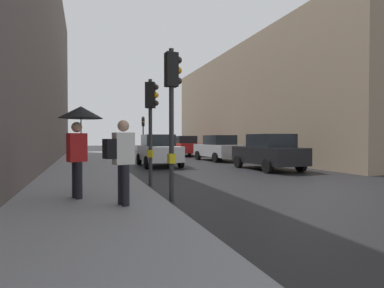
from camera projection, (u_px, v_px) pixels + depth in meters
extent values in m
plane|color=black|center=(301.00, 188.00, 9.42)|extent=(120.00, 120.00, 0.00)
cube|color=gray|center=(86.00, 173.00, 12.97)|extent=(3.34, 40.00, 0.16)
cube|color=gray|center=(292.00, 106.00, 26.21)|extent=(12.00, 25.17, 8.62)
cylinder|color=#2D2D2D|center=(171.00, 125.00, 7.55)|extent=(0.12, 0.12, 3.77)
cube|color=black|center=(171.00, 70.00, 7.53)|extent=(0.32, 0.27, 0.84)
cube|color=yellow|center=(171.00, 158.00, 7.57)|extent=(0.18, 0.21, 0.24)
sphere|color=#2D231E|center=(178.00, 60.00, 7.60)|extent=(0.18, 0.18, 0.18)
sphere|color=orange|center=(178.00, 71.00, 7.61)|extent=(0.18, 0.18, 0.18)
sphere|color=#2D231E|center=(178.00, 81.00, 7.61)|extent=(0.18, 0.18, 0.18)
cylinder|color=#2D2D2D|center=(143.00, 135.00, 29.42)|extent=(0.12, 0.12, 3.66)
cube|color=black|center=(143.00, 122.00, 29.40)|extent=(0.25, 0.31, 0.84)
cube|color=yellow|center=(143.00, 143.00, 29.44)|extent=(0.21, 0.17, 0.24)
sphere|color=#2D231E|center=(144.00, 119.00, 29.22)|extent=(0.18, 0.18, 0.18)
sphere|color=orange|center=(144.00, 122.00, 29.22)|extent=(0.18, 0.18, 0.18)
sphere|color=#2D231E|center=(144.00, 124.00, 29.23)|extent=(0.18, 0.18, 0.18)
cylinder|color=#2D2D2D|center=(150.00, 133.00, 9.95)|extent=(0.12, 0.12, 3.48)
cube|color=black|center=(150.00, 95.00, 9.93)|extent=(0.38, 0.35, 0.84)
cube|color=yellow|center=(150.00, 154.00, 9.97)|extent=(0.23, 0.25, 0.24)
sphere|color=#2D231E|center=(156.00, 87.00, 9.90)|extent=(0.18, 0.18, 0.18)
sphere|color=orange|center=(156.00, 95.00, 9.91)|extent=(0.18, 0.18, 0.18)
sphere|color=#2D231E|center=(156.00, 103.00, 9.91)|extent=(0.18, 0.18, 0.18)
cube|color=#BCBCC1|center=(218.00, 150.00, 21.05)|extent=(2.11, 4.32, 0.80)
cube|color=black|center=(220.00, 140.00, 20.81)|extent=(1.74, 2.11, 0.64)
cylinder|color=black|center=(198.00, 155.00, 21.93)|extent=(0.27, 0.65, 0.64)
cylinder|color=black|center=(220.00, 155.00, 22.66)|extent=(0.27, 0.65, 0.64)
cylinder|color=black|center=(216.00, 158.00, 19.46)|extent=(0.27, 0.65, 0.64)
cylinder|color=black|center=(239.00, 157.00, 20.19)|extent=(0.27, 0.65, 0.64)
cube|color=red|center=(184.00, 148.00, 26.82)|extent=(1.95, 4.26, 0.80)
cube|color=black|center=(185.00, 140.00, 26.57)|extent=(1.67, 2.06, 0.64)
cylinder|color=black|center=(171.00, 152.00, 27.84)|extent=(0.24, 0.65, 0.64)
cylinder|color=black|center=(190.00, 151.00, 28.39)|extent=(0.24, 0.65, 0.64)
cylinder|color=black|center=(178.00, 153.00, 25.27)|extent=(0.24, 0.65, 0.64)
cylinder|color=black|center=(199.00, 153.00, 25.81)|extent=(0.24, 0.65, 0.64)
cube|color=silver|center=(159.00, 153.00, 17.02)|extent=(1.88, 4.23, 0.80)
cube|color=black|center=(158.00, 140.00, 17.25)|extent=(1.64, 2.03, 0.64)
cylinder|color=black|center=(181.00, 162.00, 16.04)|extent=(0.23, 0.64, 0.64)
cylinder|color=black|center=(147.00, 162.00, 15.47)|extent=(0.23, 0.64, 0.64)
cylinder|color=black|center=(168.00, 158.00, 18.60)|extent=(0.23, 0.64, 0.64)
cylinder|color=black|center=(139.00, 159.00, 18.03)|extent=(0.23, 0.64, 0.64)
cube|color=yellow|center=(123.00, 145.00, 36.25)|extent=(1.97, 4.27, 0.80)
cube|color=black|center=(123.00, 139.00, 36.48)|extent=(1.68, 2.06, 0.64)
cylinder|color=black|center=(132.00, 149.00, 35.24)|extent=(0.25, 0.65, 0.64)
cylinder|color=black|center=(116.00, 149.00, 34.70)|extent=(0.25, 0.65, 0.64)
cylinder|color=black|center=(130.00, 148.00, 37.82)|extent=(0.25, 0.65, 0.64)
cylinder|color=black|center=(115.00, 148.00, 37.28)|extent=(0.25, 0.65, 0.64)
cube|color=navy|center=(169.00, 146.00, 32.59)|extent=(2.07, 4.31, 0.80)
cube|color=black|center=(170.00, 139.00, 32.35)|extent=(1.73, 2.10, 0.64)
cylinder|color=black|center=(157.00, 149.00, 33.48)|extent=(0.26, 0.65, 0.64)
cylinder|color=black|center=(172.00, 149.00, 34.19)|extent=(0.26, 0.65, 0.64)
cylinder|color=black|center=(165.00, 150.00, 31.00)|extent=(0.26, 0.65, 0.64)
cylinder|color=black|center=(181.00, 150.00, 31.71)|extent=(0.26, 0.65, 0.64)
cube|color=black|center=(268.00, 155.00, 15.02)|extent=(1.80, 4.20, 0.80)
cube|color=black|center=(271.00, 141.00, 14.77)|extent=(1.60, 2.00, 0.64)
cylinder|color=black|center=(238.00, 162.00, 16.00)|extent=(0.22, 0.64, 0.64)
cylinder|color=black|center=(268.00, 161.00, 16.60)|extent=(0.22, 0.64, 0.64)
cylinder|color=black|center=(267.00, 166.00, 13.45)|extent=(0.22, 0.64, 0.64)
cylinder|color=black|center=(301.00, 165.00, 14.05)|extent=(0.22, 0.64, 0.64)
cylinder|color=black|center=(76.00, 179.00, 7.12)|extent=(0.16, 0.16, 0.85)
cylinder|color=black|center=(79.00, 180.00, 6.98)|extent=(0.16, 0.16, 0.85)
cube|color=red|center=(77.00, 147.00, 7.04)|extent=(0.47, 0.39, 0.66)
sphere|color=tan|center=(77.00, 127.00, 7.03)|extent=(0.24, 0.24, 0.24)
cylinder|color=black|center=(81.00, 137.00, 7.10)|extent=(0.02, 0.02, 0.90)
cone|color=black|center=(81.00, 112.00, 7.09)|extent=(1.00, 1.00, 0.28)
cylinder|color=black|center=(122.00, 184.00, 6.40)|extent=(0.16, 0.16, 0.85)
cylinder|color=black|center=(126.00, 185.00, 6.24)|extent=(0.16, 0.16, 0.85)
cube|color=silver|center=(123.00, 149.00, 6.30)|extent=(0.46, 0.37, 0.66)
sphere|color=tan|center=(123.00, 126.00, 6.30)|extent=(0.24, 0.24, 0.24)
cube|color=black|center=(109.00, 149.00, 6.13)|extent=(0.27, 0.33, 0.40)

